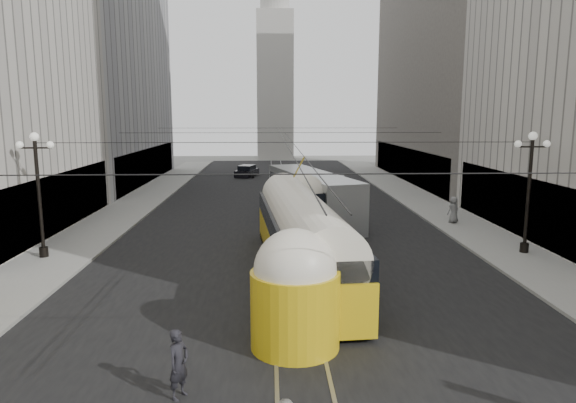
{
  "coord_description": "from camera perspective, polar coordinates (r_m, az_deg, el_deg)",
  "views": [
    {
      "loc": [
        -0.9,
        -8.03,
        7.39
      ],
      "look_at": [
        -0.13,
        14.05,
        3.64
      ],
      "focal_mm": 32.0,
      "sensor_mm": 36.0,
      "label": 1
    }
  ],
  "objects": [
    {
      "name": "sidewalk_right",
      "position": [
        46.46,
        14.15,
        0.29
      ],
      "size": [
        4.0,
        72.0,
        0.15
      ],
      "primitive_type": "cube",
      "color": "gray",
      "rests_on": "ground"
    },
    {
      "name": "city_bus",
      "position": [
        36.48,
        2.62,
        0.85
      ],
      "size": [
        6.0,
        13.51,
        3.32
      ],
      "color": "#A2A6A7",
      "rests_on": "ground"
    },
    {
      "name": "sidewalk_left",
      "position": [
        45.99,
        -15.93,
        0.12
      ],
      "size": [
        4.0,
        72.0,
        0.15
      ],
      "primitive_type": "cube",
      "color": "gray",
      "rests_on": "ground"
    },
    {
      "name": "rail_left",
      "position": [
        41.2,
        -1.75,
        -0.69
      ],
      "size": [
        0.12,
        85.0,
        0.04
      ],
      "primitive_type": "cube",
      "color": "gray",
      "rests_on": "ground"
    },
    {
      "name": "lamppost_right_mid",
      "position": [
        29.55,
        25.22,
        1.63
      ],
      "size": [
        1.86,
        0.44,
        6.37
      ],
      "color": "black",
      "rests_on": "sidewalk_right"
    },
    {
      "name": "pedestrian_crossing_a",
      "position": [
        14.36,
        -12.04,
        -17.24
      ],
      "size": [
        0.73,
        0.82,
        1.89
      ],
      "primitive_type": "imported",
      "rotation": [
        0.0,
        0.0,
        1.06
      ],
      "color": "black",
      "rests_on": "ground"
    },
    {
      "name": "sedan_white_far",
      "position": [
        49.44,
        5.28,
        1.82
      ],
      "size": [
        2.24,
        4.93,
        1.53
      ],
      "color": "beige",
      "rests_on": "ground"
    },
    {
      "name": "sedan_dark_far",
      "position": [
        62.09,
        -4.59,
        3.36
      ],
      "size": [
        2.91,
        4.67,
        1.37
      ],
      "color": "black",
      "rests_on": "ground"
    },
    {
      "name": "streetcar",
      "position": [
        23.71,
        1.44,
        -3.69
      ],
      "size": [
        4.12,
        17.92,
        3.94
      ],
      "color": "gold",
      "rests_on": "ground"
    },
    {
      "name": "pedestrian_sidewalk_right",
      "position": [
        36.37,
        17.92,
        -0.88
      ],
      "size": [
        1.02,
        0.85,
        1.79
      ],
      "primitive_type": "imported",
      "rotation": [
        0.0,
        0.0,
        3.57
      ],
      "color": "slate",
      "rests_on": "sidewalk_right"
    },
    {
      "name": "lamppost_left_mid",
      "position": [
        28.77,
        -25.98,
        1.39
      ],
      "size": [
        1.86,
        0.44,
        6.37
      ],
      "color": "black",
      "rests_on": "sidewalk_left"
    },
    {
      "name": "building_right_far",
      "position": [
        60.46,
        19.18,
        17.62
      ],
      "size": [
        12.6,
        32.6,
        32.6
      ],
      "color": "#514C47",
      "rests_on": "ground"
    },
    {
      "name": "road",
      "position": [
        41.21,
        -0.71,
        -0.69
      ],
      "size": [
        20.0,
        85.0,
        0.02
      ],
      "primitive_type": "cube",
      "color": "black",
      "rests_on": "ground"
    },
    {
      "name": "distant_tower",
      "position": [
        88.36,
        -1.45,
        14.56
      ],
      "size": [
        6.0,
        6.0,
        31.36
      ],
      "color": "#B2AFA8",
      "rests_on": "ground"
    },
    {
      "name": "building_left_far",
      "position": [
        59.6,
        -21.5,
        15.67
      ],
      "size": [
        12.6,
        28.6,
        28.6
      ],
      "color": "#999999",
      "rests_on": "ground"
    },
    {
      "name": "rail_right",
      "position": [
        41.23,
        0.33,
        -0.68
      ],
      "size": [
        0.12,
        85.0,
        0.04
      ],
      "primitive_type": "cube",
      "color": "gray",
      "rests_on": "ground"
    },
    {
      "name": "catenary",
      "position": [
        39.56,
        -0.52,
        7.46
      ],
      "size": [
        25.0,
        72.0,
        0.23
      ],
      "color": "black",
      "rests_on": "ground"
    }
  ]
}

